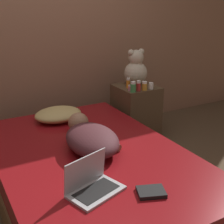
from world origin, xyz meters
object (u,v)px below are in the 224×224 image
laptop (92,184)px  bottle_white (151,86)px  person_lying (91,137)px  bottle_green (133,87)px  bottle_orange (128,83)px  bottle_amber (144,86)px  book (151,192)px  pillow (58,114)px  teddy_bear (136,69)px  bottle_red (139,86)px  bottle_pink (130,88)px

laptop → bottle_white: size_ratio=5.43×
person_lying → laptop: laptop is taller
bottle_green → bottle_orange: bottle_orange is taller
person_lying → bottle_green: bearing=44.2°
bottle_white → bottle_amber: bottle_amber is taller
bottle_orange → book: bearing=-117.0°
book → bottle_orange: bearing=63.0°
pillow → teddy_bear: (0.96, 0.15, 0.30)m
pillow → bottle_red: size_ratio=4.17×
person_lying → bottle_green: bottle_green is taller
person_lying → bottle_orange: size_ratio=6.91×
bottle_white → teddy_bear: bearing=98.3°
pillow → person_lying: (0.02, -0.67, 0.03)m
pillow → book: pillow is taller
teddy_bear → bottle_red: teddy_bear is taller
laptop → bottle_green: size_ratio=3.41×
person_lying → bottle_red: (0.82, 0.58, 0.16)m
laptop → book: size_ratio=1.88×
laptop → teddy_bear: (1.18, 1.35, 0.31)m
teddy_bear → bottle_pink: 0.31m
bottle_amber → book: bearing=-123.0°
teddy_bear → bottle_amber: size_ratio=4.20×
bottle_orange → book: (-0.74, -1.45, -0.23)m
pillow → bottle_orange: 0.83m
bottle_pink → bottle_orange: bearing=67.6°
person_lying → bottle_red: bearing=42.1°
bottle_red → bottle_orange: bottle_orange is taller
bottle_orange → teddy_bear: bearing=31.3°
teddy_bear → bottle_amber: bearing=-101.7°
laptop → teddy_bear: bearing=31.2°
bottle_amber → laptop: bearing=-135.8°
teddy_bear → bottle_green: bearing=-127.6°
teddy_bear → book: bearing=-120.1°
person_lying → book: bearing=-79.4°
pillow → laptop: bearing=-100.6°
person_lying → bottle_green: 0.96m
bottle_amber → bottle_pink: bearing=159.6°
bottle_pink → person_lying: bearing=-140.0°
pillow → bottle_green: size_ratio=4.08×
bottle_pink → book: bearing=-117.4°
teddy_bear → bottle_red: 0.29m
person_lying → book: (0.05, -0.73, -0.07)m
bottle_red → bottle_green: bottle_green is taller
bottle_green → book: 1.49m
bottle_white → bottle_pink: size_ratio=1.11×
bottle_orange → book: 1.65m
bottle_amber → bottle_pink: 0.15m
person_lying → bottle_amber: (0.89, 0.57, 0.15)m
bottle_amber → bottle_orange: bearing=123.6°
bottle_green → bottle_pink: (-0.00, 0.05, -0.02)m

